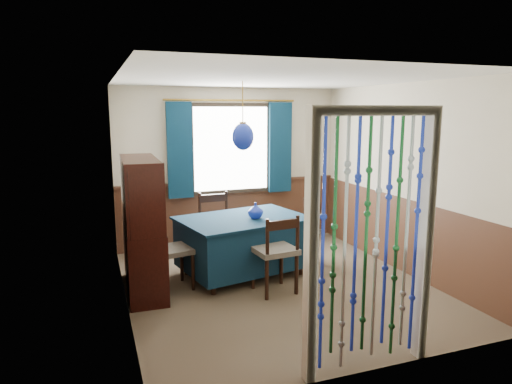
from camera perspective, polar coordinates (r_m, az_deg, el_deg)
name	(u,v)px	position (r m, az deg, el deg)	size (l,w,h in m)	color
floor	(278,286)	(5.78, 2.71, -11.60)	(4.00, 4.00, 0.00)	brown
ceiling	(279,79)	(5.39, 2.94, 13.95)	(4.00, 4.00, 0.00)	silver
wall_back	(230,167)	(7.31, -3.25, 3.11)	(3.60, 3.60, 0.00)	beige
wall_front	(376,225)	(3.72, 14.82, -4.03)	(3.60, 3.60, 0.00)	beige
wall_left	(122,196)	(5.04, -16.41, -0.45)	(4.00, 4.00, 0.00)	beige
wall_right	(404,179)	(6.36, 17.96, 1.58)	(4.00, 4.00, 0.00)	beige
wainscot_back	(231,213)	(7.43, -3.16, -2.65)	(3.60, 3.60, 0.00)	#492A1B
wainscot_front	(371,314)	(3.98, 14.20, -14.51)	(3.60, 3.60, 0.00)	#492A1B
wainscot_left	(127,263)	(5.23, -15.83, -8.55)	(4.00, 4.00, 0.00)	#492A1B
wainscot_right	(400,234)	(6.50, 17.50, -4.98)	(4.00, 4.00, 0.00)	#492A1B
window	(231,149)	(7.24, -3.16, 5.43)	(1.32, 0.12, 1.42)	black
doorway	(371,247)	(3.82, 14.17, -6.74)	(1.16, 0.12, 2.18)	silver
dining_table	(243,242)	(6.02, -1.59, -6.22)	(1.79, 1.41, 0.77)	#0B253B
chair_near	(276,251)	(5.42, 2.49, -7.43)	(0.51, 0.49, 0.95)	black
chair_far	(217,226)	(6.58, -4.90, -4.19)	(0.50, 0.48, 0.98)	black
chair_left	(171,251)	(5.63, -10.57, -7.24)	(0.50, 0.51, 0.89)	black
chair_right	(302,230)	(6.53, 5.83, -4.74)	(0.48, 0.50, 0.89)	black
sideboard	(143,245)	(5.62, -13.97, -6.45)	(0.45, 1.24, 1.60)	black
pendant_lamp	(243,137)	(5.79, -1.65, 6.94)	(0.28, 0.28, 0.85)	olive
vase_table	(255,211)	(5.87, -0.07, -2.41)	(0.18, 0.18, 0.19)	#16299A
bowl_shelf	(148,202)	(5.28, -13.31, -1.28)	(0.20, 0.20, 0.05)	beige
vase_sideboard	(144,212)	(5.78, -13.79, -2.49)	(0.20, 0.20, 0.21)	beige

